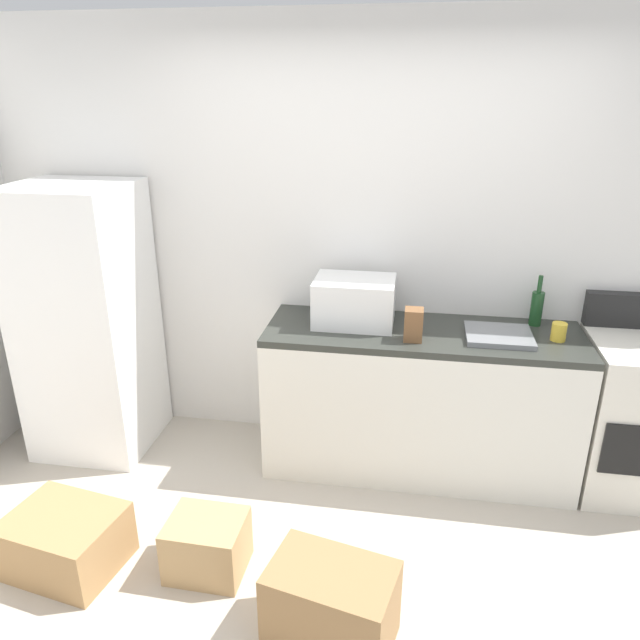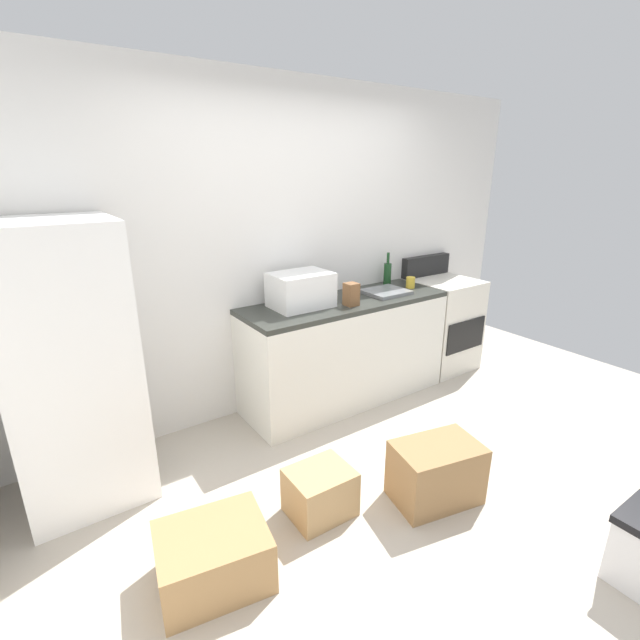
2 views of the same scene
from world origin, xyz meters
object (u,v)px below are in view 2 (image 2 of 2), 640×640
refrigerator (70,368)px  microwave (301,290)px  cardboard_box_small (213,557)px  cardboard_box_large (436,472)px  knife_block (351,294)px  cardboard_box_medium (320,492)px  stove_oven (441,322)px  coffee_mug (410,282)px  wine_bottle (387,273)px

refrigerator → microwave: (1.64, 0.11, 0.19)m
cardboard_box_small → cardboard_box_large: bearing=-9.1°
cardboard_box_small → knife_block: bearing=31.4°
cardboard_box_medium → cardboard_box_small: (-0.69, -0.08, 0.00)m
stove_oven → microwave: 1.72m
microwave → coffee_mug: size_ratio=4.60×
coffee_mug → knife_block: knife_block is taller
refrigerator → stove_oven: bearing=1.0°
refrigerator → stove_oven: (3.27, 0.06, -0.38)m
stove_oven → cardboard_box_small: bearing=-158.6°
microwave → wine_bottle: wine_bottle is taller
cardboard_box_large → knife_block: bearing=77.2°
microwave → coffee_mug: (1.13, -0.07, -0.09)m
refrigerator → wine_bottle: 2.71m
stove_oven → cardboard_box_small: stove_oven is taller
refrigerator → knife_block: size_ratio=9.35×
knife_block → cardboard_box_medium: knife_block is taller
wine_bottle → knife_block: bearing=-154.0°
cardboard_box_medium → cardboard_box_small: bearing=-173.0°
microwave → cardboard_box_medium: (-0.57, -1.10, -0.89)m
cardboard_box_medium → cardboard_box_small: cardboard_box_small is taller
microwave → knife_block: (0.35, -0.20, -0.05)m
coffee_mug → refrigerator: bearing=-179.3°
refrigerator → cardboard_box_medium: size_ratio=4.64×
microwave → knife_block: bearing=-29.8°
microwave → stove_oven: bearing=-1.8°
stove_oven → wine_bottle: size_ratio=3.67×
refrigerator → wine_bottle: bearing=5.3°
stove_oven → cardboard_box_medium: bearing=-154.6°
microwave → cardboard_box_large: (0.07, -1.39, -0.85)m
refrigerator → stove_oven: refrigerator is taller
cardboard_box_large → stove_oven: bearing=40.9°
knife_block → cardboard_box_small: 2.06m
cardboard_box_large → cardboard_box_small: (-1.34, 0.21, -0.04)m
coffee_mug → cardboard_box_large: coffee_mug is taller
refrigerator → microwave: size_ratio=3.66×
wine_bottle → knife_block: (-0.70, -0.34, -0.02)m
refrigerator → coffee_mug: refrigerator is taller
refrigerator → cardboard_box_medium: 1.62m
wine_bottle → knife_block: 0.78m
stove_oven → cardboard_box_medium: size_ratio=3.03×
refrigerator → cardboard_box_medium: bearing=-42.7°
coffee_mug → cardboard_box_medium: (-1.70, -1.02, -0.81)m
knife_block → cardboard_box_small: size_ratio=0.35×
refrigerator → knife_block: refrigerator is taller
cardboard_box_large → cardboard_box_small: cardboard_box_large is taller
wine_bottle → cardboard_box_medium: wine_bottle is taller
stove_oven → cardboard_box_medium: (-2.20, -1.04, -0.32)m
stove_oven → knife_block: stove_oven is taller
microwave → refrigerator: bearing=-176.3°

